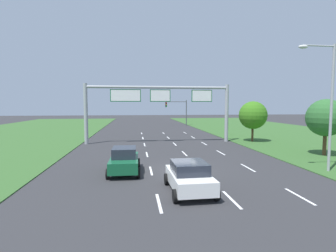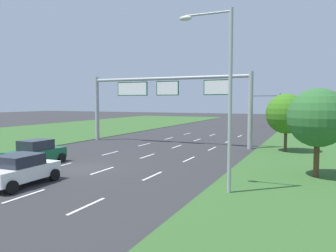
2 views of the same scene
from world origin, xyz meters
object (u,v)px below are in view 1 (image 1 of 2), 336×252
Objects in this scene: sign_gantry at (159,101)px; traffic_light_mast at (178,108)px; car_near_red at (124,160)px; roadside_tree_near at (326,118)px; car_lead_silver at (189,177)px; roadside_tree_mid at (253,115)px; street_lamp at (327,97)px.

traffic_light_mast is (6.57, 25.90, -1.08)m from sign_gantry.
car_near_red is 0.80× the size of roadside_tree_near.
car_lead_silver is 0.80× the size of roadside_tree_mid.
roadside_tree_mid is (15.05, 12.88, 2.43)m from car_near_red.
sign_gantry is 11.64m from roadside_tree_mid.
sign_gantry is 17.15m from roadside_tree_near.
roadside_tree_mid is at bearing 83.18° from street_lamp.
car_lead_silver is 11.08m from street_lamp.
sign_gantry is at bearing 122.90° from street_lamp.
street_lamp reaches higher than car_lead_silver.
street_lamp is (3.20, -41.01, 1.21)m from traffic_light_mast.
roadside_tree_mid reaches higher than car_lead_silver.
roadside_tree_near is 9.61m from roadside_tree_mid.
traffic_light_mast is (6.62, 43.85, 3.05)m from car_lead_silver.
sign_gantry is 3.41× the size of roadside_tree_near.
roadside_tree_near is 1.02× the size of roadside_tree_mid.
roadside_tree_near reaches higher than roadside_tree_mid.
car_near_red reaches higher than car_lead_silver.
car_lead_silver is 18.42m from sign_gantry.
roadside_tree_mid is at bearing -3.25° from sign_gantry.
roadside_tree_near is (13.92, 7.98, 2.58)m from car_lead_silver.
roadside_tree_mid is (11.50, -0.65, -1.67)m from sign_gantry.
roadside_tree_mid is (11.55, 17.30, 2.46)m from car_lead_silver.
traffic_light_mast reaches higher than roadside_tree_mid.
car_near_red is at bearing -168.41° from roadside_tree_near.
roadside_tree_near is at bearing 28.41° from car_lead_silver.
car_near_red is 0.48× the size of street_lamp.
roadside_tree_near is (17.41, 3.57, 2.56)m from car_near_red.
car_near_red is at bearing -104.39° from traffic_light_mast.
sign_gantry is at bearing 76.07° from car_near_red.
roadside_tree_near is (4.09, 5.15, -1.68)m from street_lamp.
traffic_light_mast is 0.66× the size of street_lamp.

